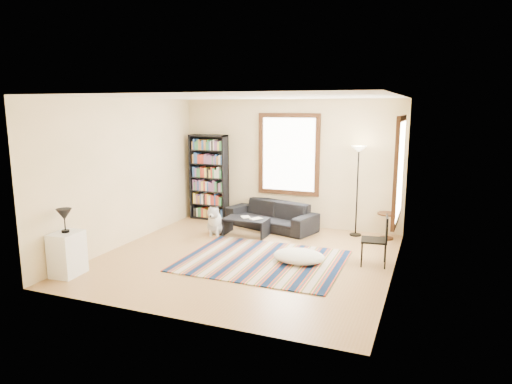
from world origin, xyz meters
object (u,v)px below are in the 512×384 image
(coffee_table, at_px, (246,227))
(white_cabinet, at_px, (67,254))
(folding_chair, at_px, (374,240))
(sofa, at_px, (272,215))
(floor_lamp, at_px, (357,192))
(bookshelf, at_px, (209,177))
(floor_cushion, at_px, (299,256))
(dog, at_px, (217,220))
(side_table, at_px, (387,226))

(coffee_table, relative_size, white_cabinet, 1.29)
(folding_chair, relative_size, white_cabinet, 1.23)
(folding_chair, height_order, white_cabinet, folding_chair)
(sofa, height_order, floor_lamp, floor_lamp)
(coffee_table, xyz_separation_m, white_cabinet, (-1.75, -3.15, 0.17))
(floor_lamp, distance_m, white_cabinet, 5.57)
(coffee_table, relative_size, floor_lamp, 0.48)
(bookshelf, bearing_deg, white_cabinet, -95.42)
(floor_cushion, relative_size, dog, 1.48)
(folding_chair, bearing_deg, side_table, 81.40)
(bookshelf, xyz_separation_m, floor_lamp, (3.48, -0.17, -0.07))
(bookshelf, bearing_deg, floor_lamp, -2.79)
(side_table, bearing_deg, floor_lamp, 176.95)
(coffee_table, relative_size, side_table, 1.67)
(side_table, relative_size, folding_chair, 0.63)
(coffee_table, distance_m, floor_lamp, 2.40)
(coffee_table, xyz_separation_m, side_table, (2.75, 0.78, 0.09))
(floor_cushion, xyz_separation_m, dog, (-2.10, 1.08, 0.19))
(coffee_table, bearing_deg, sofa, 66.50)
(side_table, height_order, folding_chair, folding_chair)
(bookshelf, relative_size, side_table, 3.70)
(bookshelf, distance_m, floor_lamp, 3.49)
(bookshelf, height_order, coffee_table, bookshelf)
(coffee_table, bearing_deg, dog, -165.40)
(coffee_table, xyz_separation_m, folding_chair, (2.70, -0.88, 0.25))
(side_table, relative_size, dog, 0.89)
(folding_chair, bearing_deg, bookshelf, 148.49)
(sofa, xyz_separation_m, floor_cushion, (1.19, -1.95, -0.18))
(floor_cushion, bearing_deg, white_cabinet, -149.54)
(bookshelf, xyz_separation_m, side_table, (4.11, -0.20, -0.73))
(floor_cushion, xyz_separation_m, white_cabinet, (-3.25, -1.91, 0.24))
(sofa, height_order, bookshelf, bookshelf)
(side_table, bearing_deg, white_cabinet, -138.91)
(floor_cushion, height_order, floor_lamp, floor_lamp)
(floor_cushion, bearing_deg, coffee_table, 140.51)
(folding_chair, xyz_separation_m, dog, (-3.31, 0.73, -0.13))
(floor_lamp, xyz_separation_m, side_table, (0.63, -0.03, -0.66))
(floor_lamp, bearing_deg, bookshelf, 177.21)
(coffee_table, height_order, white_cabinet, white_cabinet)
(sofa, distance_m, white_cabinet, 4.37)
(sofa, relative_size, floor_lamp, 1.08)
(sofa, relative_size, white_cabinet, 2.87)
(coffee_table, bearing_deg, folding_chair, -18.08)
(bookshelf, xyz_separation_m, white_cabinet, (-0.39, -4.13, -0.65))
(floor_lamp, bearing_deg, sofa, -176.85)
(floor_lamp, bearing_deg, coffee_table, -159.16)
(bookshelf, height_order, dog, bookshelf)
(sofa, bearing_deg, side_table, 18.57)
(white_cabinet, xyz_separation_m, dog, (1.14, 2.99, -0.05))
(side_table, xyz_separation_m, white_cabinet, (-4.50, -3.92, 0.08))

